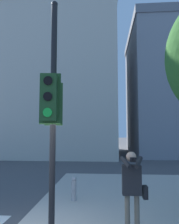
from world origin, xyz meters
TOP-DOWN VIEW (x-y plane):
  - sidewalk_corner at (3.50, 3.50)m, footprint 8.00×8.00m
  - traffic_signal_pole at (0.46, 0.53)m, footprint 0.55×1.40m
  - person_photographer at (2.17, 0.69)m, footprint 0.58×0.54m
  - fire_hydrant at (0.58, 3.03)m, footprint 0.16×0.22m
  - building_left at (-5.11, 19.66)m, footprint 15.55×13.43m

SIDE VIEW (x-z plane):
  - sidewalk_corner at x=3.50m, z-range 0.00..0.14m
  - fire_hydrant at x=0.58m, z-range 0.13..0.89m
  - person_photographer at x=2.17m, z-range 0.32..2.09m
  - traffic_signal_pole at x=0.46m, z-range 0.05..5.20m
  - building_left at x=-5.11m, z-range 0.01..14.45m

